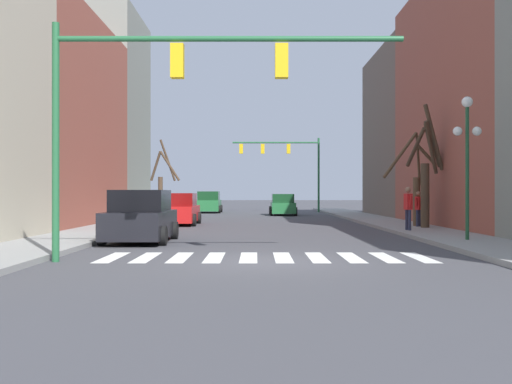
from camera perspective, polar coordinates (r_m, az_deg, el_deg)
ground_plane at (r=14.77m, az=0.88°, el=-6.70°), size 240.00×240.00×0.00m
building_row_left at (r=29.44m, az=-22.27°, el=8.74°), size 6.00×36.50×13.86m
building_row_right at (r=31.63m, az=21.34°, el=7.07°), size 6.00×38.92×12.40m
crosswalk_stripes at (r=15.83m, az=0.81°, el=-6.24°), size 8.55×2.60×0.01m
traffic_signal_near at (r=15.17m, az=-8.85°, el=10.12°), size 8.68×0.28×5.91m
traffic_signal_far at (r=52.26m, az=2.81°, el=3.38°), size 7.60×0.28×6.47m
street_lamp_right_corner at (r=21.08m, az=19.35°, el=4.78°), size 0.95×0.36×4.75m
car_parked_right_mid at (r=31.85m, az=-7.45°, el=-1.72°), size 2.04×4.34×1.68m
car_parked_right_far at (r=50.82m, az=-4.64°, el=-1.04°), size 2.15×4.29×1.81m
car_driving_toward_lane at (r=45.25m, az=2.44°, el=-1.27°), size 1.99×4.49×1.60m
car_parked_left_mid at (r=21.03m, az=-11.05°, el=-2.44°), size 2.19×4.39×1.80m
pedestrian_on_right_sidewalk at (r=25.62m, az=14.17°, el=-1.17°), size 0.29×0.77×1.79m
pedestrian_on_left_sidewalk at (r=28.58m, az=15.09°, el=-1.25°), size 0.48×0.61×1.62m
street_tree_left_near at (r=29.03m, az=14.91°, el=0.63°), size 3.26×1.67×4.41m
street_tree_right_far at (r=38.75m, az=-9.06°, el=0.82°), size 2.01×0.70×4.97m
street_tree_left_far at (r=27.93m, az=15.83°, el=1.76°), size 1.52×1.74×5.54m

